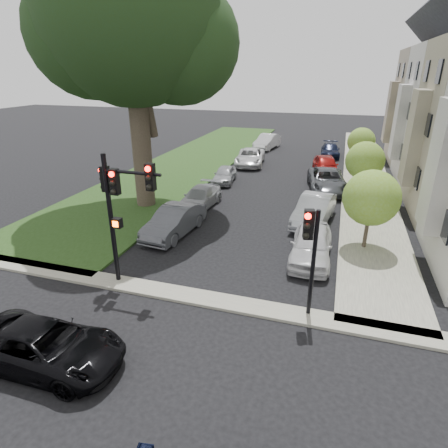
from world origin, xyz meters
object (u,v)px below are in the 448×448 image
(car_cross_near, at_px, (45,346))
(car_parked_4, at_px, (330,150))
(eucalyptus, at_px, (129,11))
(car_parked_9, at_px, (267,142))
(traffic_signal_secondary, at_px, (311,244))
(car_parked_1, at_px, (314,210))
(car_parked_8, at_px, (250,157))
(car_parked_0, at_px, (311,244))
(car_parked_2, at_px, (327,180))
(small_tree_a, at_px, (371,198))
(traffic_signal_main, at_px, (119,198))
(car_parked_6, at_px, (200,198))
(car_parked_5, at_px, (174,221))
(car_parked_3, at_px, (326,165))
(car_parked_7, at_px, (225,174))
(small_tree_c, at_px, (361,141))
(small_tree_b, at_px, (365,161))

(car_cross_near, height_order, car_parked_4, car_cross_near)
(eucalyptus, xyz_separation_m, car_parked_9, (3.92, 20.95, -10.46))
(traffic_signal_secondary, relative_size, car_parked_1, 0.84)
(car_parked_8, bearing_deg, car_parked_1, -69.13)
(car_parked_8, bearing_deg, car_parked_0, -75.22)
(car_parked_8, bearing_deg, car_parked_2, -47.19)
(car_parked_0, height_order, car_parked_9, car_parked_9)
(small_tree_a, distance_m, car_parked_2, 9.92)
(traffic_signal_main, relative_size, car_parked_2, 0.98)
(traffic_signal_main, bearing_deg, car_parked_6, 92.48)
(car_parked_5, distance_m, car_parked_9, 24.69)
(car_parked_0, bearing_deg, car_parked_9, 104.43)
(car_parked_3, bearing_deg, car_cross_near, -115.28)
(car_parked_0, height_order, car_parked_3, car_parked_3)
(eucalyptus, height_order, car_parked_7, eucalyptus)
(small_tree_c, height_order, car_parked_3, small_tree_c)
(car_cross_near, bearing_deg, traffic_signal_main, 0.63)
(eucalyptus, relative_size, car_parked_4, 3.70)
(small_tree_c, height_order, car_parked_6, small_tree_c)
(car_parked_9, bearing_deg, traffic_signal_secondary, -67.17)
(eucalyptus, bearing_deg, car_parked_9, 79.39)
(small_tree_a, height_order, car_parked_2, small_tree_a)
(car_parked_6, xyz_separation_m, car_parked_7, (-0.17, 5.95, -0.01))
(car_cross_near, height_order, car_parked_7, car_cross_near)
(small_tree_b, height_order, car_parked_3, small_tree_b)
(car_parked_2, height_order, car_parked_7, car_parked_2)
(car_cross_near, relative_size, car_parked_1, 0.99)
(car_parked_1, relative_size, car_parked_2, 0.88)
(traffic_signal_secondary, xyz_separation_m, car_parked_4, (-0.40, 27.89, -2.22))
(traffic_signal_secondary, bearing_deg, eucalyptus, 141.68)
(eucalyptus, bearing_deg, car_parked_2, 31.81)
(car_parked_6, bearing_deg, car_cross_near, -84.91)
(car_parked_6, xyz_separation_m, car_parked_9, (0.37, 20.20, 0.15))
(eucalyptus, relative_size, car_parked_5, 3.53)
(car_parked_4, bearing_deg, traffic_signal_main, -107.37)
(small_tree_b, bearing_deg, small_tree_c, 90.00)
(small_tree_b, height_order, car_parked_9, small_tree_b)
(car_cross_near, distance_m, car_parked_3, 26.13)
(small_tree_b, bearing_deg, eucalyptus, -156.05)
(eucalyptus, xyz_separation_m, car_parked_8, (3.92, 12.96, -10.51))
(traffic_signal_main, height_order, car_parked_2, traffic_signal_main)
(car_parked_2, bearing_deg, car_parked_5, -133.69)
(car_parked_0, relative_size, car_parked_9, 0.95)
(car_parked_3, height_order, car_parked_8, car_parked_3)
(eucalyptus, relative_size, small_tree_a, 4.10)
(car_parked_4, relative_size, car_parked_6, 0.99)
(car_parked_1, bearing_deg, car_parked_3, 97.69)
(car_parked_5, height_order, car_parked_8, car_parked_5)
(small_tree_a, bearing_deg, small_tree_b, 90.00)
(car_parked_0, distance_m, car_parked_5, 7.33)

